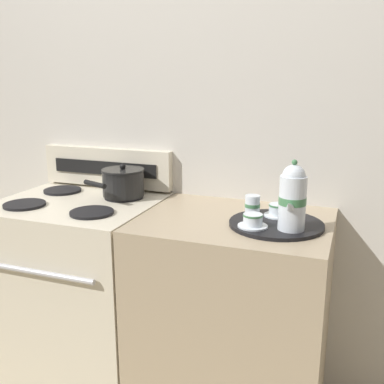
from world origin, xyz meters
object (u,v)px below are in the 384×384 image
object	(u,v)px
teapot	(293,197)
saucepan	(123,182)
serving_tray	(276,224)
teacup_left	(278,210)
teacup_right	(253,221)
stove	(82,296)
creamer_jug	(252,205)

from	to	relation	value
teapot	saucepan	bearing A→B (deg)	164.33
saucepan	serving_tray	size ratio (longest dim) A/B	0.80
saucepan	teacup_left	bearing A→B (deg)	-6.22
saucepan	teacup_right	bearing A→B (deg)	-20.11
stove	serving_tray	xyz separation A→B (m)	(0.91, -0.03, 0.47)
creamer_jug	stove	bearing A→B (deg)	-177.27
teapot	creamer_jug	size ratio (longest dim) A/B	3.23
saucepan	creamer_jug	xyz separation A→B (m)	(0.63, -0.10, -0.02)
serving_tray	teacup_right	world-z (taller)	teacup_right
stove	serving_tray	world-z (taller)	serving_tray
stove	creamer_jug	world-z (taller)	creamer_jug
teacup_right	creamer_jug	size ratio (longest dim) A/B	1.39
saucepan	teacup_right	world-z (taller)	saucepan
serving_tray	teapot	distance (m)	0.16
serving_tray	teacup_right	xyz separation A→B (m)	(-0.07, -0.08, 0.03)
stove	serving_tray	size ratio (longest dim) A/B	2.67
saucepan	teacup_left	world-z (taller)	saucepan
teacup_right	creamer_jug	xyz separation A→B (m)	(-0.04, 0.15, 0.02)
teapot	creamer_jug	bearing A→B (deg)	142.91
teacup_right	stove	bearing A→B (deg)	172.49
saucepan	serving_tray	world-z (taller)	saucepan
serving_tray	teacup_left	xyz separation A→B (m)	(-0.01, 0.08, 0.03)
serving_tray	creamer_jug	size ratio (longest dim) A/B	4.51
saucepan	teacup_right	distance (m)	0.71
stove	teacup_right	distance (m)	0.99
stove	saucepan	xyz separation A→B (m)	(0.17, 0.13, 0.54)
teacup_left	teacup_right	world-z (taller)	same
teapot	teacup_left	world-z (taller)	teapot
stove	serving_tray	distance (m)	1.03
teacup_right	saucepan	bearing A→B (deg)	159.89
teacup_left	creamer_jug	xyz separation A→B (m)	(-0.10, -0.02, 0.02)
saucepan	creamer_jug	bearing A→B (deg)	-8.63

